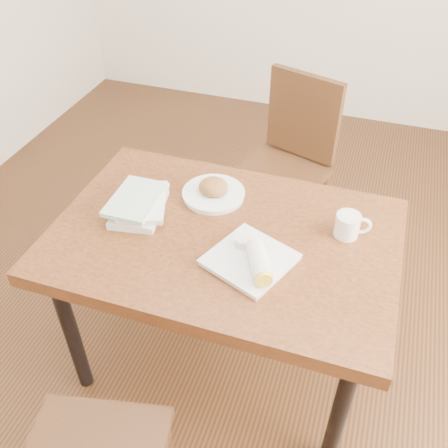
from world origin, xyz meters
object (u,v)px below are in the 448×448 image
(chair_far, at_px, (290,155))
(coffee_mug, at_px, (349,225))
(book_stack, at_px, (139,204))
(table, at_px, (224,250))
(plate_burrito, at_px, (253,260))
(plate_scone, at_px, (213,191))

(chair_far, relative_size, coffee_mug, 7.20)
(chair_far, height_order, coffee_mug, chair_far)
(chair_far, xyz_separation_m, book_stack, (-0.41, -0.89, 0.24))
(table, bearing_deg, chair_far, 86.51)
(coffee_mug, distance_m, book_stack, 0.79)
(chair_far, distance_m, coffee_mug, 0.90)
(coffee_mug, distance_m, plate_burrito, 0.39)
(plate_scone, distance_m, plate_burrito, 0.42)
(chair_far, height_order, plate_burrito, chair_far)
(plate_burrito, relative_size, book_stack, 1.13)
(table, xyz_separation_m, plate_burrito, (0.14, -0.12, 0.11))
(plate_burrito, bearing_deg, book_stack, 163.45)
(table, relative_size, plate_scone, 5.01)
(coffee_mug, height_order, book_stack, coffee_mug)
(table, bearing_deg, book_stack, 175.65)
(plate_scone, distance_m, book_stack, 0.30)
(table, distance_m, book_stack, 0.37)
(table, height_order, book_stack, book_stack)
(table, distance_m, coffee_mug, 0.47)
(plate_scone, bearing_deg, chair_far, 76.62)
(plate_scone, xyz_separation_m, coffee_mug, (0.54, -0.06, 0.02))
(table, distance_m, chair_far, 0.93)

